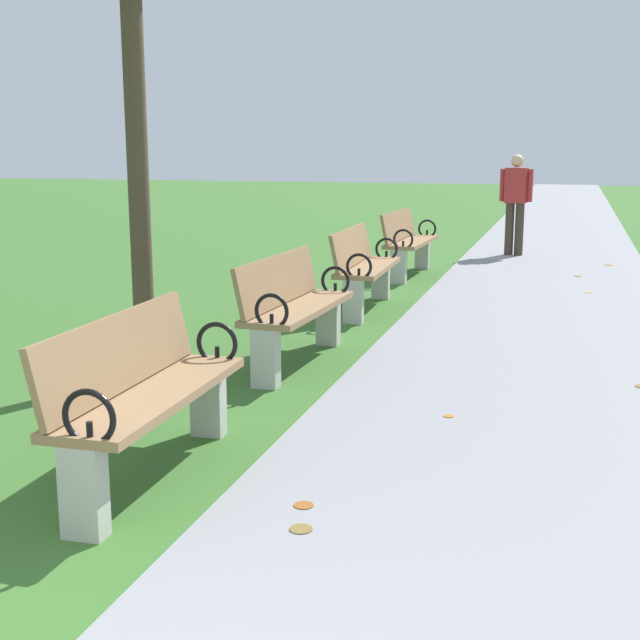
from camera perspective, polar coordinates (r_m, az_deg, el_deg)
The scene contains 7 objects.
paved_walkway at distance 19.32m, azimuth 15.50°, elevation 5.85°, with size 2.77×44.00×0.02m, color gray.
park_bench_2 at distance 4.71m, azimuth -11.58°, elevation -4.71°, with size 0.50×1.61×0.90m.
park_bench_3 at distance 7.05m, azimuth -1.75°, elevation 0.91°, with size 0.55×1.62×0.90m.
park_bench_4 at distance 9.41m, azimuth 2.91°, elevation 3.58°, with size 0.51×1.61×0.90m.
park_bench_5 at distance 11.97m, azimuth 5.85°, elevation 5.24°, with size 0.54×1.62×0.90m.
pedestrian_walking at distance 14.37m, azimuth 12.87°, elevation 7.83°, with size 0.53×0.27×1.62m.
scattered_leaves at distance 5.99m, azimuth 1.02°, elevation -5.65°, with size 4.84×13.98×0.02m.
Camera 1 is at (1.64, -1.24, 1.78)m, focal length 48.15 mm.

